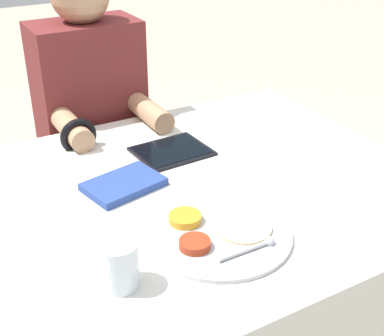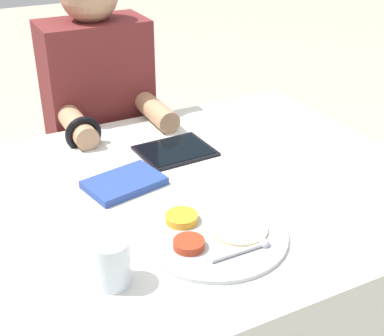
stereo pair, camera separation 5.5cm
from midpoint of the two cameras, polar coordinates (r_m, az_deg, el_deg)
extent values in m
cube|color=silver|center=(1.58, -1.08, -13.09)|extent=(1.21, 0.97, 0.71)
cylinder|color=#B7BABF|center=(1.19, 1.51, -7.07)|extent=(0.32, 0.32, 0.01)
cylinder|color=gold|center=(1.21, -2.06, -5.39)|extent=(0.07, 0.07, 0.02)
cylinder|color=#A83319|center=(1.13, -1.11, -8.11)|extent=(0.07, 0.07, 0.02)
cylinder|color=beige|center=(1.20, 4.26, -6.35)|extent=(0.13, 0.13, 0.01)
cylinder|color=#B7BABF|center=(1.12, 4.24, -8.81)|extent=(0.13, 0.01, 0.01)
sphere|color=#B7BABF|center=(1.16, 6.93, -7.82)|extent=(0.02, 0.02, 0.02)
cube|color=silver|center=(1.38, -8.42, -1.96)|extent=(0.21, 0.16, 0.01)
cube|color=#28428E|center=(1.38, -8.44, -1.75)|extent=(0.21, 0.17, 0.02)
cube|color=black|center=(1.54, -3.20, 1.78)|extent=(0.21, 0.18, 0.01)
cube|color=black|center=(1.54, -3.20, 1.93)|extent=(0.19, 0.16, 0.00)
cube|color=black|center=(2.10, -10.31, -6.20)|extent=(0.31, 0.22, 0.44)
cube|color=maroon|center=(1.87, -11.63, 6.60)|extent=(0.35, 0.20, 0.57)
cylinder|color=tan|center=(1.66, -13.71, 4.15)|extent=(0.07, 0.23, 0.07)
cylinder|color=tan|center=(1.74, -5.51, 5.99)|extent=(0.07, 0.23, 0.07)
torus|color=black|center=(1.60, -12.98, 3.30)|extent=(0.11, 0.02, 0.11)
cylinder|color=silver|center=(1.05, -9.29, -10.15)|extent=(0.08, 0.08, 0.10)
camera|label=1|loc=(0.03, -91.18, -0.64)|focal=50.00mm
camera|label=2|loc=(0.03, 88.82, 0.64)|focal=50.00mm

